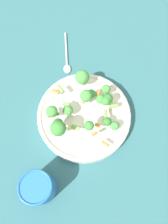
# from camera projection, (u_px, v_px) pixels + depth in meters

# --- Properties ---
(ground_plane) EXTENTS (3.00, 3.00, 0.00)m
(ground_plane) POSITION_uv_depth(u_px,v_px,m) (84.00, 119.00, 0.72)
(ground_plane) COLOR #2D6066
(bowl) EXTENTS (0.29, 0.29, 0.04)m
(bowl) POSITION_uv_depth(u_px,v_px,m) (84.00, 116.00, 0.69)
(bowl) COLOR silver
(bowl) RESTS_ON ground_plane
(pasta_salad) EXTENTS (0.22, 0.25, 0.09)m
(pasta_salad) POSITION_uv_depth(u_px,v_px,m) (81.00, 106.00, 0.64)
(pasta_salad) COLOR #8CB766
(pasta_salad) RESTS_ON bowl
(cup) EXTENTS (0.09, 0.09, 0.11)m
(cup) POSITION_uv_depth(u_px,v_px,m) (39.00, 188.00, 0.59)
(cup) COLOR #2366B2
(cup) RESTS_ON ground_plane
(spoon) EXTENTS (0.15, 0.12, 0.01)m
(spoon) POSITION_uv_depth(u_px,v_px,m) (67.00, 60.00, 0.79)
(spoon) COLOR silver
(spoon) RESTS_ON ground_plane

